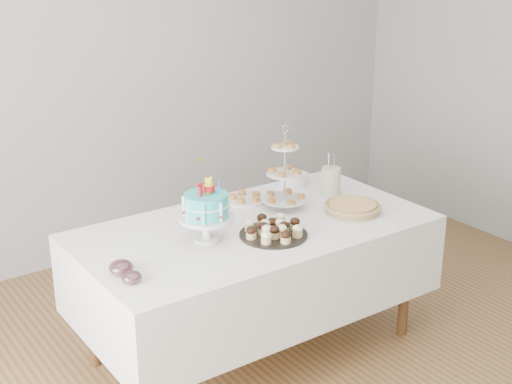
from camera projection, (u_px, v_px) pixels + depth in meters
floor at (286, 373)px, 3.89m from camera, size 5.00×5.00×0.00m
walls at (290, 134)px, 3.43m from camera, size 5.04×4.04×2.70m
table at (254, 263)px, 3.93m from camera, size 1.92×1.02×0.77m
birthday_cake at (207, 219)px, 3.62m from camera, size 0.28×0.28×0.44m
cupcake_tray at (273, 229)px, 3.71m from camera, size 0.36×0.36×0.08m
pie at (353, 207)px, 4.03m from camera, size 0.33×0.33×0.05m
tiered_stand at (285, 174)px, 4.03m from camera, size 0.25×0.25×0.49m
plate_stack at (294, 179)px, 4.47m from camera, size 0.19×0.19×0.07m
pastry_plate at (246, 198)px, 4.21m from camera, size 0.25×0.25×0.04m
jam_bowl_a at (131, 277)px, 3.21m from camera, size 0.10×0.10×0.06m
jam_bowl_b at (121, 268)px, 3.29m from camera, size 0.11×0.11×0.07m
utensil_pitcher at (331, 180)px, 4.28m from camera, size 0.12×0.12×0.26m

